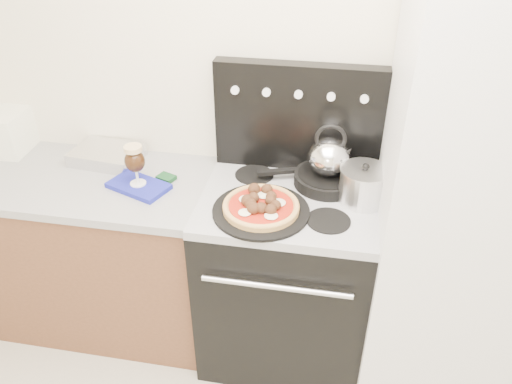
% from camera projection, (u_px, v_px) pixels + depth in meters
% --- Properties ---
extents(room_shell, '(3.52, 3.01, 2.52)m').
position_uv_depth(room_shell, '(220.00, 274.00, 1.27)').
color(room_shell, beige).
rests_on(room_shell, ground).
extents(base_cabinet, '(1.45, 0.60, 0.86)m').
position_uv_depth(base_cabinet, '(77.00, 251.00, 2.62)').
color(base_cabinet, brown).
rests_on(base_cabinet, ground).
extents(countertop, '(1.48, 0.63, 0.04)m').
position_uv_depth(countertop, '(59.00, 178.00, 2.37)').
color(countertop, '#9D9D9E').
rests_on(countertop, base_cabinet).
extents(stove_body, '(0.76, 0.65, 0.88)m').
position_uv_depth(stove_body, '(285.00, 278.00, 2.43)').
color(stove_body, black).
rests_on(stove_body, ground).
extents(cooktop, '(0.76, 0.65, 0.04)m').
position_uv_depth(cooktop, '(289.00, 200.00, 2.18)').
color(cooktop, '#ADADB2').
rests_on(cooktop, stove_body).
extents(backguard, '(0.76, 0.08, 0.50)m').
position_uv_depth(backguard, '(298.00, 118.00, 2.26)').
color(backguard, black).
rests_on(backguard, cooktop).
extents(fridge, '(0.64, 0.68, 1.90)m').
position_uv_depth(fridge, '(459.00, 211.00, 2.03)').
color(fridge, silver).
rests_on(fridge, ground).
extents(foil_sheet, '(0.34, 0.27, 0.06)m').
position_uv_depth(foil_sheet, '(107.00, 155.00, 2.46)').
color(foil_sheet, white).
rests_on(foil_sheet, countertop).
extents(oven_mitt, '(0.31, 0.24, 0.02)m').
position_uv_depth(oven_mitt, '(139.00, 186.00, 2.26)').
color(oven_mitt, '#1C219F').
rests_on(oven_mitt, countertop).
extents(beer_glass, '(0.11, 0.11, 0.20)m').
position_uv_depth(beer_glass, '(135.00, 165.00, 2.20)').
color(beer_glass, black).
rests_on(beer_glass, oven_mitt).
extents(pizza_pan, '(0.43, 0.43, 0.01)m').
position_uv_depth(pizza_pan, '(261.00, 211.00, 2.07)').
color(pizza_pan, black).
rests_on(pizza_pan, cooktop).
extents(pizza, '(0.40, 0.40, 0.05)m').
position_uv_depth(pizza, '(261.00, 205.00, 2.05)').
color(pizza, '#EC9955').
rests_on(pizza, pizza_pan).
extents(skillet, '(0.38, 0.38, 0.05)m').
position_uv_depth(skillet, '(327.00, 179.00, 2.24)').
color(skillet, black).
rests_on(skillet, cooktop).
extents(tea_kettle, '(0.20, 0.20, 0.20)m').
position_uv_depth(tea_kettle, '(329.00, 154.00, 2.17)').
color(tea_kettle, silver).
rests_on(tea_kettle, skillet).
extents(stock_pot, '(0.22, 0.22, 0.15)m').
position_uv_depth(stock_pot, '(363.00, 186.00, 2.10)').
color(stock_pot, silver).
rests_on(stock_pot, cooktop).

